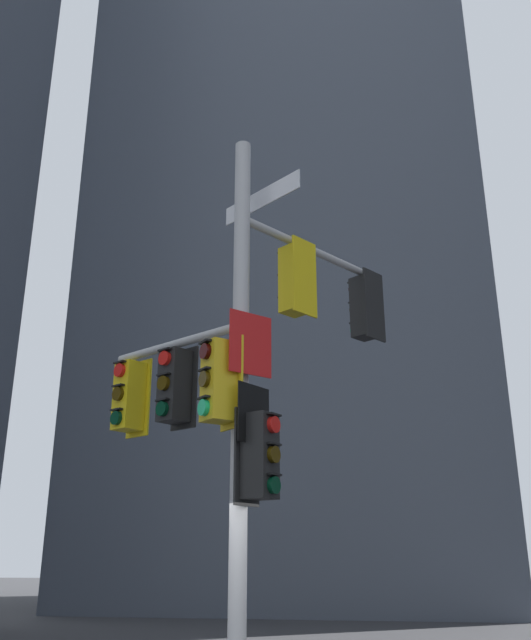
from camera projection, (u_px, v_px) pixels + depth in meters
name	position (u px, v px, depth m)	size (l,w,h in m)	color
building_mid_block	(293.00, 116.00, 38.11)	(16.43, 16.43, 50.46)	#4C5460
signal_pole_assembly	(243.00, 373.00, 9.11)	(3.99, 2.89, 7.43)	#B2B2B5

